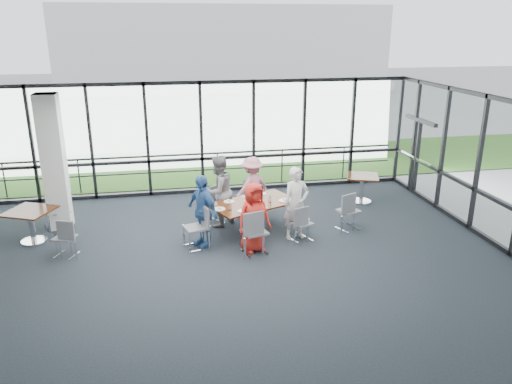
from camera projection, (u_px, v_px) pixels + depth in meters
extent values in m
cube|color=#1C242C|center=(227.00, 271.00, 9.94)|extent=(12.00, 10.00, 0.02)
cube|color=white|center=(223.00, 110.00, 8.91)|extent=(12.00, 10.00, 0.04)
cube|color=silver|center=(295.00, 360.00, 4.77)|extent=(12.00, 0.10, 3.20)
cube|color=white|center=(201.00, 138.00, 14.07)|extent=(12.00, 0.10, 3.20)
cube|color=white|center=(507.00, 177.00, 10.51)|extent=(0.10, 10.00, 3.20)
cube|color=black|center=(417.00, 158.00, 14.17)|extent=(0.12, 1.60, 2.10)
cube|color=white|center=(54.00, 163.00, 11.56)|extent=(0.50, 0.50, 3.20)
cube|color=gray|center=(191.00, 152.00, 19.24)|extent=(80.00, 70.00, 0.02)
cube|color=#24601A|center=(195.00, 165.00, 17.37)|extent=(80.00, 5.00, 0.01)
cube|color=silver|center=(221.00, 46.00, 39.47)|extent=(24.00, 10.00, 6.00)
cylinder|color=#2D2D33|center=(201.00, 170.00, 14.98)|extent=(12.00, 0.06, 0.06)
cube|color=#3D1808|center=(254.00, 203.00, 11.52)|extent=(2.24, 1.78, 0.04)
cylinder|color=silver|center=(254.00, 218.00, 11.64)|extent=(0.12, 0.12, 0.71)
cylinder|color=silver|center=(254.00, 232.00, 11.75)|extent=(0.56, 0.56, 0.03)
cube|color=#3D1808|center=(30.00, 211.00, 11.03)|extent=(1.21, 1.21, 0.04)
cylinder|color=silver|center=(32.00, 227.00, 11.15)|extent=(0.12, 0.12, 0.71)
cube|color=#3D1808|center=(363.00, 176.00, 13.55)|extent=(1.06, 1.06, 0.04)
cylinder|color=silver|center=(362.00, 189.00, 13.67)|extent=(0.12, 0.12, 0.71)
imported|color=red|center=(254.00, 217.00, 10.58)|extent=(0.85, 0.68, 1.53)
imported|color=silver|center=(296.00, 203.00, 11.20)|extent=(0.68, 0.54, 1.67)
imported|color=slate|center=(218.00, 191.00, 11.89)|extent=(0.99, 0.93, 1.74)
imported|color=#CC7C91|center=(252.00, 187.00, 12.51)|extent=(1.13, 0.92, 1.55)
imported|color=#34629F|center=(202.00, 211.00, 10.82)|extent=(0.95, 1.08, 1.62)
cylinder|color=white|center=(243.00, 211.00, 10.95)|extent=(0.26, 0.26, 0.01)
cylinder|color=white|center=(284.00, 201.00, 11.60)|extent=(0.26, 0.26, 0.01)
cylinder|color=white|center=(229.00, 202.00, 11.54)|extent=(0.25, 0.25, 0.01)
cylinder|color=white|center=(261.00, 194.00, 12.08)|extent=(0.24, 0.24, 0.01)
cylinder|color=white|center=(219.00, 209.00, 11.07)|extent=(0.27, 0.27, 0.01)
cylinder|color=white|center=(251.00, 204.00, 11.20)|extent=(0.07, 0.07, 0.14)
cylinder|color=white|center=(270.00, 199.00, 11.51)|extent=(0.07, 0.07, 0.15)
cylinder|color=white|center=(251.00, 196.00, 11.74)|extent=(0.07, 0.07, 0.14)
cylinder|color=white|center=(230.00, 207.00, 10.99)|extent=(0.07, 0.07, 0.15)
cube|color=beige|center=(261.00, 209.00, 11.11)|extent=(0.31, 0.33, 0.00)
cube|color=beige|center=(289.00, 199.00, 11.70)|extent=(0.30, 0.22, 0.00)
cube|color=beige|center=(247.00, 196.00, 11.92)|extent=(0.34, 0.32, 0.00)
cube|color=black|center=(253.00, 200.00, 11.59)|extent=(0.10, 0.07, 0.04)
cylinder|color=#970706|center=(250.00, 198.00, 11.53)|extent=(0.06, 0.06, 0.18)
cylinder|color=#1C7C3C|center=(257.00, 197.00, 11.58)|extent=(0.05, 0.05, 0.20)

